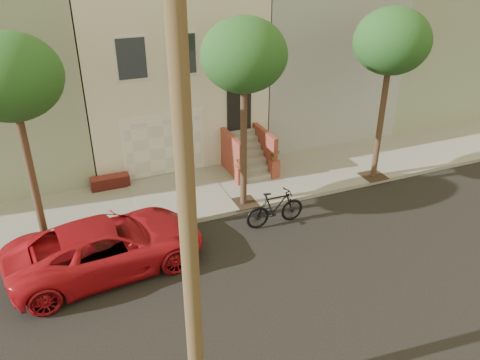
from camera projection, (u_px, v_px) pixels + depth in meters
name	position (u px, v px, depth m)	size (l,w,h in m)	color
ground	(265.00, 279.00, 13.30)	(90.00, 90.00, 0.00)	black
sidewalk	(203.00, 192.00, 17.65)	(40.00, 3.70, 0.15)	gray
house_row	(157.00, 61.00, 20.82)	(33.10, 11.70, 7.00)	#B9AF9E
tree_left	(10.00, 79.00, 12.21)	(2.70, 2.57, 6.30)	#2D2116
tree_mid	(244.00, 56.00, 14.44)	(2.70, 2.57, 6.30)	#2D2116
tree_right	(392.00, 42.00, 16.33)	(2.70, 2.57, 6.30)	#2D2116
pickup_truck	(108.00, 246.00, 13.41)	(2.51, 5.43, 1.51)	#B0121C
motorcycle	(275.00, 208.00, 15.55)	(0.58, 2.05, 1.23)	black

